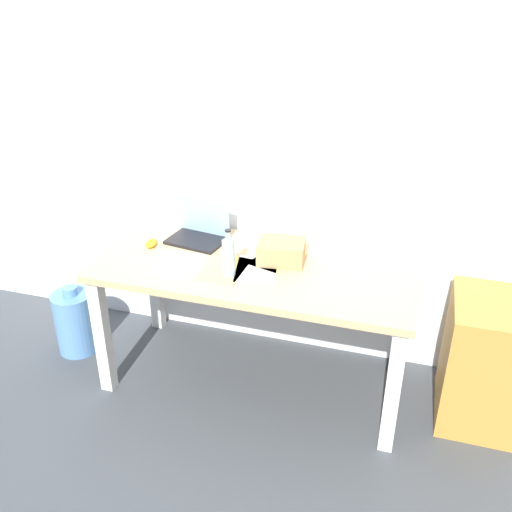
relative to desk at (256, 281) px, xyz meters
name	(u,v)px	position (x,y,z in m)	size (l,w,h in m)	color
ground_plane	(256,377)	(0.00, 0.00, -0.65)	(8.00, 8.00, 0.00)	#42474C
back_wall	(280,139)	(0.00, 0.44, 0.65)	(5.20, 0.08, 2.60)	white
desk	(256,281)	(0.00, 0.00, 0.00)	(1.67, 0.77, 0.75)	tan
laptop_left	(199,232)	(-0.40, 0.19, 0.15)	(0.34, 0.26, 0.23)	black
beer_bottle	(229,257)	(-0.10, -0.15, 0.20)	(0.06, 0.06, 0.25)	#99B7C1
computer_mouse	(151,243)	(-0.62, 0.04, 0.12)	(0.06, 0.10, 0.03)	gold
cardboard_box	(281,251)	(0.12, 0.08, 0.16)	(0.24, 0.19, 0.11)	tan
paper_yellow_folder	(224,269)	(-0.14, -0.10, 0.10)	(0.21, 0.30, 0.00)	#F4E06B
paper_sheet_center	(256,269)	(0.02, -0.05, 0.10)	(0.21, 0.30, 0.00)	white
paper_sheet_front_left	(177,265)	(-0.39, -0.12, 0.10)	(0.21, 0.30, 0.00)	white
paper_sheet_near_back	(278,258)	(0.09, 0.10, 0.10)	(0.21, 0.30, 0.00)	#F4E06B
water_cooler_jug	(75,322)	(-1.14, -0.05, -0.45)	(0.25, 0.25, 0.44)	#598CC6
filing_cabinet	(485,361)	(1.21, 0.05, -0.30)	(0.40, 0.48, 0.69)	#C68938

